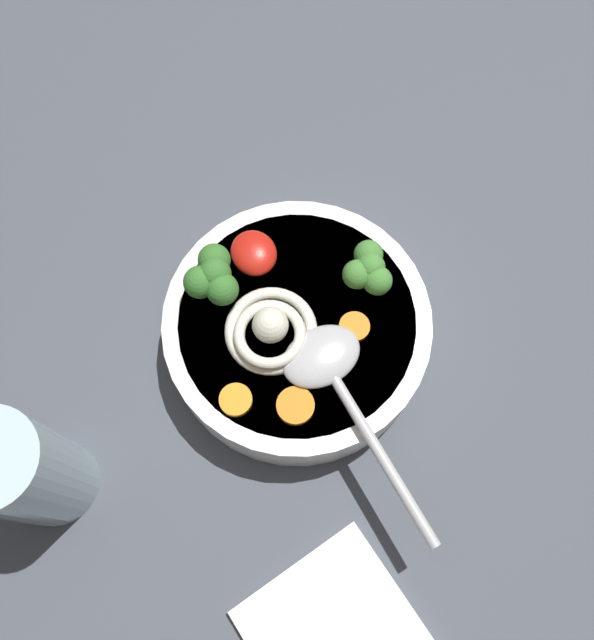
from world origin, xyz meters
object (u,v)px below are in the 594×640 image
(soup_spoon, at_px, (331,373))
(drinking_glass, at_px, (26,472))
(soup_bowl, at_px, (297,331))
(noodle_pile, at_px, (271,330))

(soup_spoon, distance_m, drinking_glass, 0.22)
(soup_bowl, bearing_deg, soup_spoon, 2.58)
(drinking_glass, bearing_deg, noodle_pile, 95.23)
(soup_bowl, relative_size, drinking_glass, 1.59)
(noodle_pile, relative_size, soup_spoon, 0.44)
(noodle_pile, relative_size, drinking_glass, 0.59)
(soup_spoon, bearing_deg, drinking_glass, -100.59)
(noodle_pile, height_order, drinking_glass, drinking_glass)
(soup_bowl, relative_size, noodle_pile, 2.69)
(soup_bowl, height_order, soup_spoon, soup_spoon)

